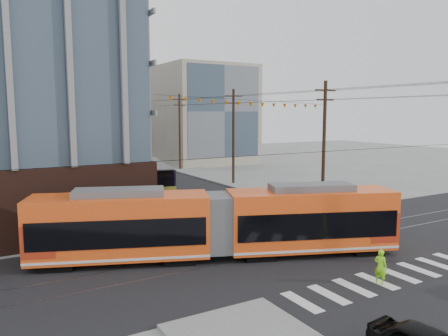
{
  "coord_description": "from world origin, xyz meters",
  "views": [
    {
      "loc": [
        -17.76,
        -17.14,
        8.29
      ],
      "look_at": [
        -1.2,
        11.44,
        4.11
      ],
      "focal_mm": 35.0,
      "sensor_mm": 36.0,
      "label": 1
    }
  ],
  "objects": [
    {
      "name": "ground",
      "position": [
        0.0,
        0.0,
        0.0
      ],
      "size": [
        160.0,
        160.0,
        0.0
      ],
      "primitive_type": "plane",
      "color": "slate"
    },
    {
      "name": "bg_bldg_ne_near",
      "position": [
        16.0,
        48.0,
        8.0
      ],
      "size": [
        14.0,
        14.0,
        16.0
      ],
      "primitive_type": "cube",
      "color": "gray",
      "rests_on": "ground"
    },
    {
      "name": "bg_bldg_ne_far",
      "position": [
        18.0,
        68.0,
        7.0
      ],
      "size": [
        16.0,
        16.0,
        14.0
      ],
      "primitive_type": "cube",
      "color": "#8C99A5",
      "rests_on": "ground"
    },
    {
      "name": "utility_pole_far",
      "position": [
        8.5,
        56.0,
        5.5
      ],
      "size": [
        0.3,
        0.3,
        11.0
      ],
      "primitive_type": "cylinder",
      "color": "black",
      "rests_on": "ground"
    },
    {
      "name": "streetcar",
      "position": [
        -5.83,
        4.09,
        2.0
      ],
      "size": [
        20.36,
        10.31,
        4.0
      ],
      "primitive_type": null,
      "rotation": [
        0.0,
        0.0,
        -0.38
      ],
      "color": "#F65218",
      "rests_on": "ground"
    },
    {
      "name": "city_bus",
      "position": [
        -1.8,
        25.0,
        1.65
      ],
      "size": [
        5.01,
        11.94,
        3.31
      ],
      "primitive_type": null,
      "rotation": [
        0.0,
        0.0,
        -0.22
      ],
      "color": "black",
      "rests_on": "ground"
    },
    {
      "name": "parked_car_silver",
      "position": [
        -5.98,
        13.5,
        0.69
      ],
      "size": [
        1.57,
        4.23,
        1.38
      ],
      "primitive_type": "imported",
      "rotation": [
        0.0,
        0.0,
        3.11
      ],
      "color": "#9EA1A7",
      "rests_on": "ground"
    },
    {
      "name": "parked_car_white",
      "position": [
        -5.75,
        20.53,
        0.69
      ],
      "size": [
        3.61,
        5.14,
        1.38
      ],
      "primitive_type": "imported",
      "rotation": [
        0.0,
        0.0,
        2.75
      ],
      "color": "silver",
      "rests_on": "ground"
    },
    {
      "name": "parked_car_grey",
      "position": [
        -5.49,
        24.38,
        0.73
      ],
      "size": [
        3.64,
        5.71,
        1.47
      ],
      "primitive_type": "imported",
      "rotation": [
        0.0,
        0.0,
        3.39
      ],
      "color": "slate",
      "rests_on": "ground"
    },
    {
      "name": "pedestrian",
      "position": [
        -0.93,
        -3.29,
        0.87
      ],
      "size": [
        0.58,
        0.72,
        1.73
      ],
      "primitive_type": "imported",
      "rotation": [
        0.0,
        0.0,
        1.85
      ],
      "color": "#97FF1F",
      "rests_on": "ground"
    },
    {
      "name": "jersey_barrier",
      "position": [
        8.3,
        12.1,
        0.42
      ],
      "size": [
        1.68,
        4.29,
        0.84
      ],
      "primitive_type": "cube",
      "rotation": [
        0.0,
        0.0,
        -0.18
      ],
      "color": "slate",
      "rests_on": "ground"
    }
  ]
}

